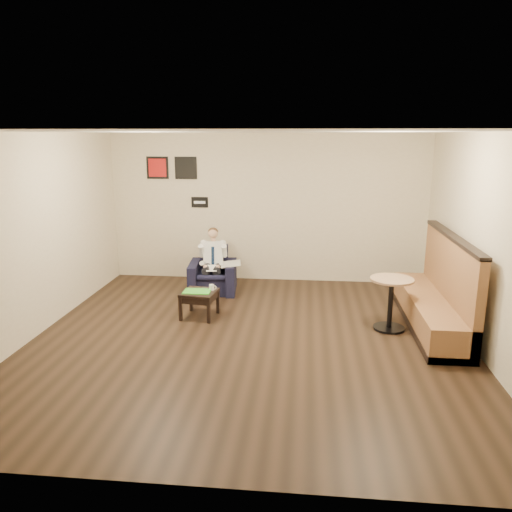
# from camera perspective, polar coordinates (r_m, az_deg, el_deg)

# --- Properties ---
(ground) EXTENTS (6.00, 6.00, 0.00)m
(ground) POSITION_cam_1_polar(r_m,az_deg,el_deg) (7.01, -0.76, -9.51)
(ground) COLOR black
(ground) RESTS_ON ground
(wall_back) EXTENTS (6.00, 0.02, 2.80)m
(wall_back) POSITION_cam_1_polar(r_m,az_deg,el_deg) (9.53, 1.28, 5.47)
(wall_back) COLOR beige
(wall_back) RESTS_ON ground
(wall_front) EXTENTS (6.00, 0.02, 2.80)m
(wall_front) POSITION_cam_1_polar(r_m,az_deg,el_deg) (3.74, -6.15, -7.75)
(wall_front) COLOR beige
(wall_front) RESTS_ON ground
(wall_left) EXTENTS (0.02, 6.00, 2.80)m
(wall_left) POSITION_cam_1_polar(r_m,az_deg,el_deg) (7.54, -24.10, 2.09)
(wall_left) COLOR beige
(wall_left) RESTS_ON ground
(wall_right) EXTENTS (0.02, 6.00, 2.80)m
(wall_right) POSITION_cam_1_polar(r_m,az_deg,el_deg) (6.92, 24.71, 1.08)
(wall_right) COLOR beige
(wall_right) RESTS_ON ground
(ceiling) EXTENTS (6.00, 6.00, 0.02)m
(ceiling) POSITION_cam_1_polar(r_m,az_deg,el_deg) (6.44, -0.85, 14.03)
(ceiling) COLOR white
(ceiling) RESTS_ON wall_back
(seating_sign) EXTENTS (0.32, 0.02, 0.20)m
(seating_sign) POSITION_cam_1_polar(r_m,az_deg,el_deg) (9.69, -6.45, 6.12)
(seating_sign) COLOR black
(seating_sign) RESTS_ON wall_back
(art_print_left) EXTENTS (0.42, 0.03, 0.42)m
(art_print_left) POSITION_cam_1_polar(r_m,az_deg,el_deg) (9.83, -11.19, 9.87)
(art_print_left) COLOR red
(art_print_left) RESTS_ON wall_back
(art_print_right) EXTENTS (0.42, 0.03, 0.42)m
(art_print_right) POSITION_cam_1_polar(r_m,az_deg,el_deg) (9.68, -8.02, 9.94)
(art_print_right) COLOR black
(art_print_right) RESTS_ON wall_back
(armchair) EXTENTS (0.89, 0.89, 0.79)m
(armchair) POSITION_cam_1_polar(r_m,az_deg,el_deg) (8.98, -4.97, -1.63)
(armchair) COLOR black
(armchair) RESTS_ON ground
(seated_man) EXTENTS (0.59, 0.82, 1.09)m
(seated_man) POSITION_cam_1_polar(r_m,az_deg,el_deg) (8.84, -5.05, -0.89)
(seated_man) COLOR silver
(seated_man) RESTS_ON armchair
(lap_papers) EXTENTS (0.22, 0.28, 0.01)m
(lap_papers) POSITION_cam_1_polar(r_m,az_deg,el_deg) (8.77, -5.10, -1.39)
(lap_papers) COLOR white
(lap_papers) RESTS_ON seated_man
(newspaper) EXTENTS (0.40, 0.48, 0.01)m
(newspaper) POSITION_cam_1_polar(r_m,az_deg,el_deg) (8.83, -2.90, -0.89)
(newspaper) COLOR silver
(newspaper) RESTS_ON armchair
(side_table) EXTENTS (0.57, 0.57, 0.41)m
(side_table) POSITION_cam_1_polar(r_m,az_deg,el_deg) (7.81, -6.47, -5.49)
(side_table) COLOR black
(side_table) RESTS_ON ground
(green_folder) EXTENTS (0.42, 0.30, 0.01)m
(green_folder) POSITION_cam_1_polar(r_m,az_deg,el_deg) (7.74, -6.75, -4.03)
(green_folder) COLOR green
(green_folder) RESTS_ON side_table
(coffee_mug) EXTENTS (0.08, 0.08, 0.09)m
(coffee_mug) POSITION_cam_1_polar(r_m,az_deg,el_deg) (7.78, -5.09, -3.59)
(coffee_mug) COLOR white
(coffee_mug) RESTS_ON side_table
(smartphone) EXTENTS (0.14, 0.10, 0.01)m
(smartphone) POSITION_cam_1_polar(r_m,az_deg,el_deg) (7.86, -5.83, -3.73)
(smartphone) COLOR black
(smartphone) RESTS_ON side_table
(banquette) EXTENTS (0.63, 2.64, 1.35)m
(banquette) POSITION_cam_1_polar(r_m,az_deg,el_deg) (7.68, 19.50, -2.88)
(banquette) COLOR brown
(banquette) RESTS_ON ground
(cafe_table) EXTENTS (0.80, 0.80, 0.77)m
(cafe_table) POSITION_cam_1_polar(r_m,az_deg,el_deg) (7.49, 15.10, -5.31)
(cafe_table) COLOR #A37958
(cafe_table) RESTS_ON ground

